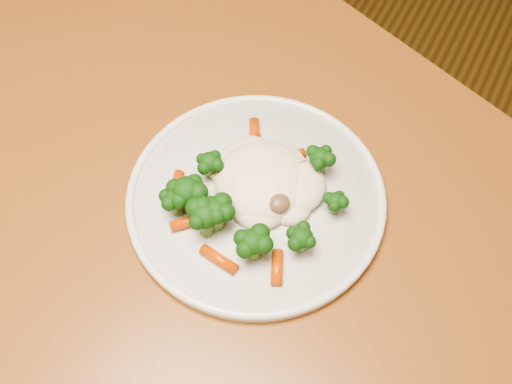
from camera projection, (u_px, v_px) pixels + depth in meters
dining_table at (222, 288)px, 0.78m from camera, size 1.33×1.10×0.75m
plate at (256, 199)px, 0.71m from camera, size 0.29×0.29×0.01m
meal at (247, 191)px, 0.69m from camera, size 0.19×0.19×0.05m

